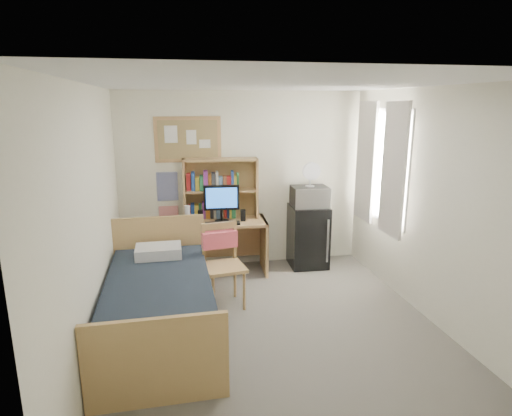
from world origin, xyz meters
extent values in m
cube|color=slate|center=(0.00, 0.00, -0.01)|extent=(3.60, 4.20, 0.02)
cube|color=white|center=(0.00, 0.00, 2.60)|extent=(3.60, 4.20, 0.02)
cube|color=white|center=(0.00, 2.10, 1.30)|extent=(3.60, 0.04, 2.60)
cube|color=white|center=(0.00, -2.10, 1.30)|extent=(3.60, 0.04, 2.60)
cube|color=white|center=(-1.80, 0.00, 1.30)|extent=(0.04, 4.20, 2.60)
cube|color=white|center=(1.80, 0.00, 1.30)|extent=(0.04, 4.20, 2.60)
cube|color=white|center=(1.75, 1.20, 1.60)|extent=(0.10, 1.40, 1.70)
cube|color=silver|center=(1.72, 0.80, 1.60)|extent=(0.04, 0.55, 1.70)
cube|color=silver|center=(1.72, 1.60, 1.60)|extent=(0.04, 0.55, 1.70)
cube|color=#A08954|center=(-0.78, 2.08, 1.92)|extent=(0.94, 0.03, 0.64)
cube|color=#253395|center=(-1.10, 2.09, 1.25)|extent=(0.30, 0.01, 0.42)
cube|color=red|center=(-1.10, 2.09, 0.78)|extent=(0.28, 0.01, 0.36)
cube|color=tan|center=(-0.36, 1.76, 0.40)|extent=(1.31, 0.72, 0.79)
cube|color=tan|center=(-0.46, 0.70, 0.51)|extent=(0.58, 0.58, 1.02)
cube|color=black|center=(0.95, 1.81, 0.46)|extent=(0.57, 0.57, 0.93)
cube|color=black|center=(-1.22, 0.17, 0.31)|extent=(1.14, 2.25, 0.62)
cube|color=tan|center=(-0.35, 1.91, 1.23)|extent=(1.08, 0.34, 0.87)
cube|color=black|center=(-0.36, 1.70, 1.05)|extent=(0.50, 0.07, 0.53)
cube|color=black|center=(-0.37, 1.56, 0.80)|extent=(0.49, 0.19, 0.02)
cube|color=black|center=(-0.66, 1.72, 0.88)|extent=(0.08, 0.08, 0.17)
cube|color=black|center=(-0.06, 1.68, 0.87)|extent=(0.07, 0.07, 0.16)
cylinder|color=silver|center=(-0.84, 1.70, 0.92)|extent=(0.08, 0.08, 0.26)
cube|color=#FF616E|center=(-0.49, 0.90, 0.79)|extent=(0.45, 0.19, 0.21)
cube|color=#B8B8BC|center=(0.95, 1.79, 1.08)|extent=(0.54, 0.42, 0.30)
cylinder|color=silver|center=(0.95, 1.79, 1.39)|extent=(0.27, 0.27, 0.33)
cube|color=silver|center=(-1.23, 0.92, 0.68)|extent=(0.54, 0.38, 0.13)
camera|label=1|loc=(-1.02, -4.11, 2.41)|focal=30.00mm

